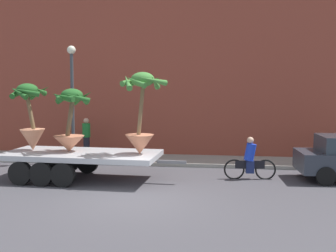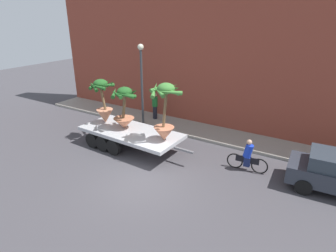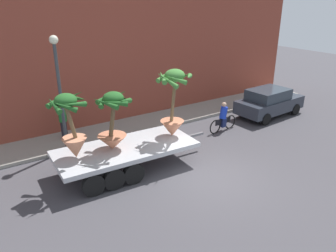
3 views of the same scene
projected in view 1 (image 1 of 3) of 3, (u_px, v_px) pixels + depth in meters
The scene contains 10 objects.
ground_plane at pixel (136, 200), 11.98m from camera, with size 60.00×60.00×0.00m, color #423F44.
sidewalk at pixel (165, 160), 17.98m from camera, with size 24.00×2.20×0.15m, color gray.
building_facade at pixel (170, 52), 19.19m from camera, with size 24.00×1.20×9.77m, color brown.
flatbed_trailer at pixel (75, 158), 14.53m from camera, with size 6.46×2.59×0.98m.
potted_palm_rear at pixel (31, 118), 14.79m from camera, with size 1.41×1.50×2.41m.
potted_palm_middle at pixel (141, 114), 13.95m from camera, with size 1.62×1.58×2.79m.
potted_palm_front at pixel (70, 123), 14.51m from camera, with size 1.51×1.52×2.23m.
cyclist at pixel (250, 160), 14.59m from camera, with size 1.84×0.37×1.54m.
pedestrian_near_gate at pixel (86, 136), 18.58m from camera, with size 0.36×0.36×1.71m.
street_lamp at pixel (72, 88), 17.41m from camera, with size 0.36×0.36×4.83m.
Camera 1 is at (2.50, -11.48, 3.30)m, focal length 44.09 mm.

